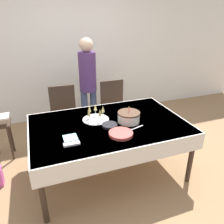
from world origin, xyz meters
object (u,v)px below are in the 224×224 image
plate_stack_main (121,134)px  high_chair (0,129)px  champagne_tray (96,114)px  dining_chair_far_left (64,114)px  person_standing (88,79)px  plate_stack_dessert (110,125)px  birthday_cake (129,117)px  dining_chair_far_right (114,107)px

plate_stack_main → high_chair: 1.80m
champagne_tray → plate_stack_main: size_ratio=1.25×
dining_chair_far_left → person_standing: bearing=23.2°
dining_chair_far_left → plate_stack_dessert: dining_chair_far_left is taller
dining_chair_far_left → birthday_cake: dining_chair_far_left is taller
plate_stack_main → person_standing: 1.46m
dining_chair_far_left → person_standing: 0.68m
birthday_cake → high_chair: bearing=151.7°
plate_stack_dessert → dining_chair_far_left: bearing=111.8°
person_standing → dining_chair_far_left: bearing=-156.8°
birthday_cake → person_standing: 1.21m
birthday_cake → person_standing: (-0.21, 1.17, 0.19)m
plate_stack_main → champagne_tray: bearing=108.1°
dining_chair_far_left → champagne_tray: (0.30, -0.78, 0.28)m
plate_stack_dessert → champagne_tray: bearing=114.8°
dining_chair_far_left → dining_chair_far_right: bearing=0.0°
plate_stack_dessert → dining_chair_far_right: bearing=66.6°
dining_chair_far_left → champagne_tray: 0.88m
plate_stack_dessert → person_standing: 1.23m
birthday_cake → plate_stack_main: bearing=-128.5°
birthday_cake → plate_stack_main: size_ratio=1.02×
high_chair → champagne_tray: bearing=-28.2°
champagne_tray → plate_stack_dessert: champagne_tray is taller
plate_stack_main → plate_stack_dessert: bearing=101.2°
person_standing → high_chair: person_standing is taller
birthday_cake → plate_stack_dessert: birthday_cake is taller
dining_chair_far_right → high_chair: size_ratio=1.34×
dining_chair_far_left → high_chair: size_ratio=1.34×
person_standing → plate_stack_main: bearing=-90.1°
dining_chair_far_right → person_standing: (-0.39, 0.19, 0.47)m
high_chair → dining_chair_far_left: bearing=7.5°
champagne_tray → person_standing: size_ratio=0.21×
plate_stack_dessert → high_chair: 1.62m
dining_chair_far_left → champagne_tray: dining_chair_far_left is taller
birthday_cake → dining_chair_far_right: bearing=79.9°
dining_chair_far_right → person_standing: 0.64m
dining_chair_far_right → plate_stack_main: bearing=-107.3°
champagne_tray → plate_stack_main: bearing=-71.9°
dining_chair_far_right → high_chair: bearing=-176.1°
dining_chair_far_left → high_chair: 0.94m
plate_stack_main → dining_chair_far_right: bearing=72.7°
champagne_tray → birthday_cake: bearing=-28.6°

